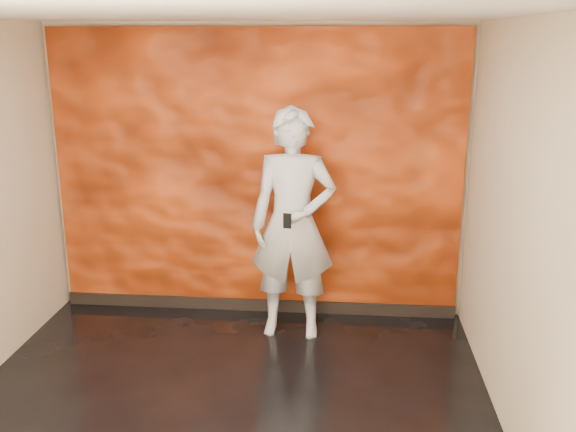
% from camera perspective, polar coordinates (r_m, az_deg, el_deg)
% --- Properties ---
extents(room, '(4.02, 4.02, 2.81)m').
position_cam_1_polar(room, '(4.28, -6.49, -1.68)').
color(room, black).
rests_on(room, ground).
extents(feature_wall, '(3.90, 0.06, 2.75)m').
position_cam_1_polar(feature_wall, '(6.15, -2.83, 3.60)').
color(feature_wall, '#F75517').
rests_on(feature_wall, ground).
extents(baseboard, '(3.90, 0.04, 0.12)m').
position_cam_1_polar(baseboard, '(6.52, -2.73, -7.88)').
color(baseboard, black).
rests_on(baseboard, ground).
extents(man, '(0.77, 0.52, 2.09)m').
position_cam_1_polar(man, '(5.72, 0.46, -0.77)').
color(man, '#979CA7').
rests_on(man, ground).
extents(phone, '(0.07, 0.03, 0.13)m').
position_cam_1_polar(phone, '(5.39, -0.07, -0.44)').
color(phone, black).
rests_on(phone, man).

